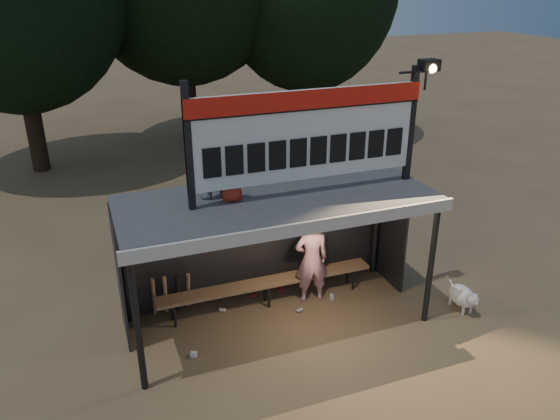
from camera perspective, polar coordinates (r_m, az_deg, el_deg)
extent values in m
plane|color=brown|center=(9.70, -0.27, -11.41)|extent=(80.00, 80.00, 0.00)
imported|color=white|center=(9.82, 3.31, -5.17)|extent=(0.66, 0.48, 1.69)
imported|color=slate|center=(8.46, -7.59, 4.76)|extent=(0.62, 0.55, 1.09)
imported|color=maroon|center=(8.32, -5.10, 3.72)|extent=(0.45, 0.33, 0.86)
cube|color=#39383B|center=(8.61, -0.30, 1.02)|extent=(5.00, 2.00, 0.12)
cube|color=beige|center=(7.76, 2.33, -1.96)|extent=(5.10, 0.06, 0.20)
cylinder|color=black|center=(7.93, -14.69, -11.53)|extent=(0.10, 0.10, 2.20)
cylinder|color=black|center=(9.46, 15.50, -5.51)|extent=(0.10, 0.10, 2.20)
cylinder|color=black|center=(9.47, -16.06, -5.54)|extent=(0.10, 0.10, 2.20)
cylinder|color=black|center=(10.79, 10.04, -1.25)|extent=(0.10, 0.10, 2.20)
cube|color=black|center=(9.95, -2.30, -3.10)|extent=(5.00, 0.04, 2.20)
cube|color=black|center=(9.12, -16.42, -6.79)|extent=(0.04, 1.00, 2.20)
cube|color=black|center=(10.53, 11.60, -2.02)|extent=(0.04, 1.00, 2.20)
cylinder|color=black|center=(9.53, -2.41, 2.56)|extent=(5.00, 0.06, 0.06)
cube|color=black|center=(7.92, -9.56, 6.43)|extent=(0.10, 0.10, 1.90)
cube|color=black|center=(9.33, 13.50, 8.70)|extent=(0.10, 0.10, 1.90)
cube|color=silver|center=(8.45, 2.89, 7.81)|extent=(3.80, 0.08, 1.40)
cube|color=red|center=(8.28, 3.11, 11.46)|extent=(3.80, 0.04, 0.28)
cube|color=black|center=(8.30, 3.10, 10.44)|extent=(3.80, 0.02, 0.03)
cube|color=black|center=(8.02, -7.13, 4.90)|extent=(0.27, 0.03, 0.45)
cube|color=black|center=(8.10, -4.79, 5.19)|extent=(0.27, 0.03, 0.45)
cube|color=black|center=(8.19, -2.50, 5.47)|extent=(0.27, 0.03, 0.45)
cube|color=black|center=(8.30, -0.26, 5.74)|extent=(0.27, 0.03, 0.45)
cube|color=black|center=(8.42, 1.92, 5.98)|extent=(0.27, 0.03, 0.45)
cube|color=black|center=(8.55, 4.04, 6.21)|extent=(0.27, 0.03, 0.45)
cube|color=black|center=(8.69, 6.09, 6.43)|extent=(0.27, 0.03, 0.45)
cube|color=black|center=(8.84, 8.08, 6.63)|extent=(0.27, 0.03, 0.45)
cube|color=black|center=(9.01, 10.00, 6.82)|extent=(0.27, 0.03, 0.45)
cube|color=black|center=(9.18, 11.85, 6.99)|extent=(0.27, 0.03, 0.45)
cylinder|color=black|center=(9.13, 13.74, 13.83)|extent=(0.50, 0.04, 0.04)
cylinder|color=black|center=(9.29, 14.97, 12.94)|extent=(0.04, 0.04, 0.30)
cube|color=black|center=(9.21, 15.31, 14.40)|extent=(0.30, 0.22, 0.18)
sphere|color=#FFD88C|center=(9.15, 15.62, 14.05)|extent=(0.14, 0.14, 0.14)
cube|color=brown|center=(9.89, -1.40, -7.56)|extent=(4.00, 0.35, 0.06)
cylinder|color=black|center=(9.58, -10.95, -10.79)|extent=(0.05, 0.05, 0.45)
cylinder|color=black|center=(9.77, -11.22, -10.04)|extent=(0.05, 0.05, 0.45)
cylinder|color=black|center=(9.91, -1.16, -9.01)|extent=(0.05, 0.05, 0.45)
cylinder|color=black|center=(10.10, -1.62, -8.33)|extent=(0.05, 0.05, 0.45)
cylinder|color=black|center=(10.51, 7.67, -7.17)|extent=(0.05, 0.05, 0.45)
cylinder|color=black|center=(10.70, 7.07, -6.57)|extent=(0.05, 0.05, 0.45)
cylinder|color=black|center=(17.88, -24.55, 9.54)|extent=(0.50, 0.50, 3.74)
cylinder|color=black|center=(19.63, -9.58, 13.04)|extent=(0.50, 0.50, 4.18)
cylinder|color=black|center=(19.93, 2.69, 12.52)|extent=(0.50, 0.50, 3.52)
ellipsoid|color=white|center=(10.37, 18.46, -8.48)|extent=(0.36, 0.58, 0.36)
sphere|color=beige|center=(10.15, 19.50, -8.80)|extent=(0.22, 0.22, 0.22)
cone|color=beige|center=(10.09, 19.84, -9.16)|extent=(0.10, 0.10, 0.10)
cone|color=beige|center=(10.05, 19.42, -8.43)|extent=(0.06, 0.06, 0.07)
cone|color=beige|center=(10.11, 19.87, -8.30)|extent=(0.06, 0.06, 0.07)
cylinder|color=beige|center=(10.30, 18.59, -9.91)|extent=(0.05, 0.05, 0.18)
cylinder|color=beige|center=(10.40, 19.29, -9.69)|extent=(0.05, 0.05, 0.18)
cylinder|color=beige|center=(10.53, 17.39, -8.95)|extent=(0.05, 0.05, 0.18)
cylinder|color=white|center=(10.62, 18.08, -8.75)|extent=(0.05, 0.05, 0.18)
cylinder|color=beige|center=(10.53, 17.51, -7.39)|extent=(0.04, 0.16, 0.14)
cylinder|color=#906743|center=(9.76, -13.05, -8.82)|extent=(0.08, 0.27, 0.84)
cylinder|color=#A7834E|center=(9.78, -11.88, -8.64)|extent=(0.08, 0.30, 0.83)
cylinder|color=black|center=(9.81, -10.72, -8.45)|extent=(0.08, 0.33, 0.83)
cylinder|color=olive|center=(9.83, -9.57, -8.26)|extent=(0.07, 0.35, 0.82)
cube|color=#AE1E1D|center=(10.46, 0.06, -8.30)|extent=(0.12, 0.11, 0.08)
cylinder|color=#AEAEB3|center=(9.89, 2.03, -10.44)|extent=(0.13, 0.08, 0.07)
cube|color=beige|center=(8.99, -9.00, -14.67)|extent=(0.12, 0.11, 0.08)
cylinder|color=#B31E21|center=(10.31, -2.73, -8.89)|extent=(0.14, 0.12, 0.07)
cube|color=#A9A9AE|center=(10.29, 5.41, -9.01)|extent=(0.10, 0.12, 0.08)
cylinder|color=beige|center=(9.95, -6.03, -10.34)|extent=(0.14, 0.12, 0.07)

